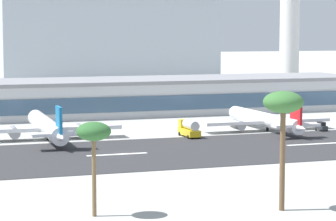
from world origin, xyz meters
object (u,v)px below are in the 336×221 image
Objects in this scene: control_tower at (290,12)px; service_fuel_truck_0 at (189,128)px; distant_hotel_block at (107,41)px; palm_tree_0 at (94,134)px; airliner_red_tail_gate_2 at (267,120)px; palm_tree_1 at (283,107)px; airliner_blue_tail_gate_1 at (48,127)px; terminal_building at (110,97)px; service_baggage_tug_2 at (321,127)px.

control_tower reaches higher than service_fuel_truck_0.
distant_hotel_block reaches higher than palm_tree_0.
airliner_red_tail_gate_2 is 4.55× the size of service_fuel_truck_0.
palm_tree_0 is (-58.98, -70.62, 8.08)m from airliner_red_tail_gate_2.
service_fuel_truck_0 is at bearing -98.51° from distant_hotel_block.
palm_tree_1 reaches higher than service_fuel_truck_0.
palm_tree_0 is at bearing 176.29° from airliner_blue_tail_gate_1.
terminal_building is at bearing -27.42° from airliner_blue_tail_gate_1.
terminal_building is at bearing 5.76° from service_fuel_truck_0.
airliner_blue_tail_gate_1 is 2.65× the size of palm_tree_1.
palm_tree_0 reaches higher than airliner_blue_tail_gate_1.
terminal_building is 9.54× the size of palm_tree_1.
service_fuel_truck_0 is (-21.32, -4.07, -0.55)m from airliner_red_tail_gate_2.
distant_hotel_block is at bearing -2.34° from airliner_red_tail_gate_2.
control_tower is at bearing 54.48° from palm_tree_0.
palm_tree_0 reaches higher than airliner_red_tail_gate_2.
airliner_red_tail_gate_2 reaches higher than service_baggage_tug_2.
control_tower is 91.47m from airliner_red_tail_gate_2.
service_baggage_tug_2 is 97.87m from palm_tree_0.
control_tower is 170.62m from palm_tree_1.
airliner_blue_tail_gate_1 reaches higher than service_baggage_tug_2.
service_fuel_truck_0 is at bearing -84.98° from terminal_building.
service_baggage_tug_2 is at bearing 56.60° from palm_tree_1.
service_fuel_truck_0 is (4.65, -52.95, -3.03)m from terminal_building.
control_tower is 124.72m from airliner_blue_tail_gate_1.
airliner_blue_tail_gate_1 is at bearing 80.63° from service_fuel_truck_0.
service_fuel_truck_0 is 0.54× the size of palm_tree_1.
airliner_red_tail_gate_2 is at bearing -120.94° from control_tower.
terminal_building reaches higher than service_baggage_tug_2.
airliner_red_tail_gate_2 is (25.97, -48.89, -2.47)m from terminal_building.
distant_hotel_block is 176.72m from airliner_red_tail_gate_2.
distant_hotel_block reaches higher than service_baggage_tug_2.
palm_tree_0 reaches higher than service_fuel_truck_0.
airliner_blue_tail_gate_1 is at bearing 87.88° from airliner_red_tail_gate_2.
terminal_building is 54.28m from airliner_blue_tail_gate_1.
distant_hotel_block is 2.50× the size of airliner_red_tail_gate_2.
terminal_building is 46.20× the size of service_baggage_tug_2.
service_fuel_truck_0 is (-66.10, -78.78, -28.45)m from control_tower.
control_tower reaches higher than service_baggage_tug_2.
palm_tree_1 is at bearing 170.18° from service_fuel_truck_0.
palm_tree_0 is 25.03m from palm_tree_1.
airliner_red_tail_gate_2 is (52.28, -1.46, -0.23)m from airliner_blue_tail_gate_1.
terminal_building is 3.11× the size of control_tower.
control_tower is 109.04m from distant_hotel_block.
palm_tree_0 reaches higher than terminal_building.
palm_tree_0 reaches higher than service_baggage_tug_2.
airliner_blue_tail_gate_1 is 72.82m from palm_tree_0.
control_tower reaches higher than palm_tree_0.
distant_hotel_block is at bearing 178.61° from service_baggage_tug_2.
distant_hotel_block reaches higher than terminal_building.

